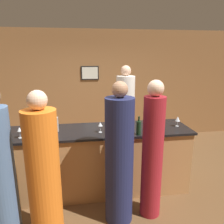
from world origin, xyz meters
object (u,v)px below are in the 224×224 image
object	(u,v)px
guest_1	(152,155)
wine_bottle_1	(7,124)
guest_3	(0,174)
bartender	(125,120)
wine_bottle_2	(122,127)
ice_bucket	(52,125)
guest_2	(119,160)
wine_bottle_0	(139,128)
guest_0	(44,175)

from	to	relation	value
guest_1	wine_bottle_1	world-z (taller)	guest_1
guest_1	wine_bottle_1	bearing A→B (deg)	158.29
guest_1	guest_3	bearing A→B (deg)	-174.58
bartender	guest_3	distance (m)	2.48
guest_1	wine_bottle_2	bearing A→B (deg)	130.56
ice_bucket	guest_2	bearing A→B (deg)	-39.28
wine_bottle_1	wine_bottle_2	distance (m)	1.73
wine_bottle_2	ice_bucket	size ratio (longest dim) A/B	1.36
wine_bottle_2	guest_2	bearing A→B (deg)	-104.93
guest_2	wine_bottle_0	world-z (taller)	guest_2
wine_bottle_2	bartender	bearing A→B (deg)	75.46
guest_0	guest_3	xyz separation A→B (m)	(-0.48, 0.03, 0.04)
wine_bottle_2	ice_bucket	world-z (taller)	wine_bottle_2
guest_2	wine_bottle_1	size ratio (longest dim) A/B	6.13
guest_1	guest_2	distance (m)	0.46
guest_2	guest_3	size ratio (longest dim) A/B	1.01
guest_2	guest_3	bearing A→B (deg)	-174.29
guest_1	ice_bucket	world-z (taller)	guest_1
bartender	wine_bottle_2	xyz separation A→B (m)	(-0.29, -1.13, 0.24)
guest_1	wine_bottle_0	world-z (taller)	guest_1
guest_0	guest_1	bearing A→B (deg)	8.60
guest_0	wine_bottle_2	bearing A→B (deg)	30.31
guest_1	ice_bucket	xyz separation A→B (m)	(-1.36, 0.71, 0.26)
guest_0	wine_bottle_0	bearing A→B (deg)	24.37
guest_1	guest_2	world-z (taller)	guest_1
guest_2	guest_1	bearing A→B (deg)	4.53
guest_0	guest_1	size ratio (longest dim) A/B	0.97
guest_3	wine_bottle_1	bearing A→B (deg)	100.19
wine_bottle_0	bartender	bearing A→B (deg)	87.64
bartender	wine_bottle_1	bearing A→B (deg)	20.08
wine_bottle_0	ice_bucket	world-z (taller)	wine_bottle_0
wine_bottle_0	wine_bottle_1	bearing A→B (deg)	167.34
guest_1	wine_bottle_0	distance (m)	0.46
guest_1	guest_3	distance (m)	1.86
guest_0	wine_bottle_2	world-z (taller)	guest_0
guest_0	ice_bucket	world-z (taller)	guest_0
guest_0	wine_bottle_2	distance (m)	1.24
bartender	guest_2	xyz separation A→B (m)	(-0.41, -1.57, -0.05)
guest_1	bartender	bearing A→B (deg)	91.69
wine_bottle_2	guest_0	bearing A→B (deg)	-149.69
guest_0	wine_bottle_0	size ratio (longest dim) A/B	6.60
guest_2	ice_bucket	bearing A→B (deg)	140.72
bartender	wine_bottle_2	world-z (taller)	bartender
guest_1	guest_0	bearing A→B (deg)	-171.40
guest_0	guest_1	distance (m)	1.39
wine_bottle_0	wine_bottle_1	world-z (taller)	wine_bottle_1
guest_0	wine_bottle_0	world-z (taller)	guest_0
guest_3	wine_bottle_2	world-z (taller)	guest_3
guest_0	wine_bottle_1	xyz separation A→B (m)	(-0.65, 1.01, 0.33)
guest_3	bartender	bearing A→B (deg)	43.40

